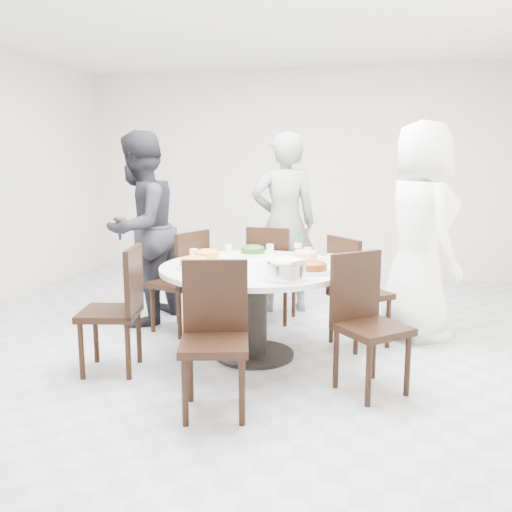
% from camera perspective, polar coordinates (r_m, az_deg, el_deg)
% --- Properties ---
extents(floor, '(6.00, 6.00, 0.01)m').
position_cam_1_polar(floor, '(4.85, -0.94, -8.90)').
color(floor, '#B8B9BE').
rests_on(floor, ground).
extents(ceiling, '(6.00, 6.00, 0.01)m').
position_cam_1_polar(ceiling, '(4.75, -1.05, 25.01)').
color(ceiling, white).
rests_on(ceiling, ground).
extents(wall_back, '(6.00, 0.01, 2.80)m').
position_cam_1_polar(wall_back, '(7.54, 4.47, 8.70)').
color(wall_back, silver).
rests_on(wall_back, ground).
extents(wall_front, '(6.00, 0.01, 2.80)m').
position_cam_1_polar(wall_front, '(1.82, -23.95, 3.65)').
color(wall_front, silver).
rests_on(wall_front, ground).
extents(dining_table, '(1.50, 1.50, 0.75)m').
position_cam_1_polar(dining_table, '(4.38, -0.14, -5.86)').
color(dining_table, white).
rests_on(dining_table, floor).
extents(chair_ne, '(0.59, 0.59, 0.95)m').
position_cam_1_polar(chair_ne, '(4.70, 10.93, -3.68)').
color(chair_ne, black).
rests_on(chair_ne, floor).
extents(chair_n, '(0.46, 0.46, 0.95)m').
position_cam_1_polar(chair_n, '(5.34, 1.81, -1.83)').
color(chair_n, black).
rests_on(chair_n, floor).
extents(chair_nw, '(0.55, 0.55, 0.95)m').
position_cam_1_polar(chair_nw, '(5.05, -8.20, -2.63)').
color(chair_nw, black).
rests_on(chair_nw, floor).
extents(chair_sw, '(0.50, 0.50, 0.95)m').
position_cam_1_polar(chair_sw, '(4.20, -15.15, -5.49)').
color(chair_sw, black).
rests_on(chair_sw, floor).
extents(chair_s, '(0.51, 0.51, 0.95)m').
position_cam_1_polar(chair_s, '(3.40, -4.41, -8.87)').
color(chair_s, black).
rests_on(chair_s, floor).
extents(chair_se, '(0.59, 0.59, 0.95)m').
position_cam_1_polar(chair_se, '(3.77, 12.17, -7.13)').
color(chair_se, black).
rests_on(chair_se, floor).
extents(diner_right, '(0.95, 1.11, 1.92)m').
position_cam_1_polar(diner_right, '(4.98, 16.85, 2.50)').
color(diner_right, white).
rests_on(diner_right, floor).
extents(diner_middle, '(0.78, 0.64, 1.86)m').
position_cam_1_polar(diner_middle, '(5.63, 2.97, 3.45)').
color(diner_middle, black).
rests_on(diner_middle, floor).
extents(diner_left, '(0.82, 0.99, 1.85)m').
position_cam_1_polar(diner_left, '(5.33, -12.11, 2.83)').
color(diner_left, black).
rests_on(diner_left, floor).
extents(dish_greens, '(0.27, 0.27, 0.07)m').
position_cam_1_polar(dish_greens, '(4.74, -0.33, 0.46)').
color(dish_greens, white).
rests_on(dish_greens, dining_table).
extents(dish_pale, '(0.25, 0.25, 0.07)m').
position_cam_1_polar(dish_pale, '(4.53, 5.20, -0.05)').
color(dish_pale, white).
rests_on(dish_pale, dining_table).
extents(dish_orange, '(0.27, 0.27, 0.07)m').
position_cam_1_polar(dish_orange, '(4.54, -5.21, -0.00)').
color(dish_orange, white).
rests_on(dish_orange, dining_table).
extents(dish_redbrown, '(0.28, 0.28, 0.07)m').
position_cam_1_polar(dish_redbrown, '(4.03, 5.97, -1.30)').
color(dish_redbrown, white).
rests_on(dish_redbrown, dining_table).
extents(dish_tofu, '(0.28, 0.28, 0.07)m').
position_cam_1_polar(dish_tofu, '(4.22, -6.55, -0.78)').
color(dish_tofu, white).
rests_on(dish_tofu, dining_table).
extents(rice_bowl, '(0.28, 0.28, 0.12)m').
position_cam_1_polar(rice_bowl, '(3.80, 3.20, -1.59)').
color(rice_bowl, silver).
rests_on(rice_bowl, dining_table).
extents(soup_bowl, '(0.27, 0.27, 0.08)m').
position_cam_1_polar(soup_bowl, '(3.91, -5.44, -1.55)').
color(soup_bowl, white).
rests_on(soup_bowl, dining_table).
extents(beverage_bottle, '(0.06, 0.06, 0.22)m').
position_cam_1_polar(beverage_bottle, '(4.72, 4.46, 1.33)').
color(beverage_bottle, '#29682E').
rests_on(beverage_bottle, dining_table).
extents(tea_cups, '(0.07, 0.07, 0.08)m').
position_cam_1_polar(tea_cups, '(4.92, 1.13, 0.86)').
color(tea_cups, white).
rests_on(tea_cups, dining_table).
extents(chopsticks, '(0.24, 0.04, 0.01)m').
position_cam_1_polar(chopsticks, '(4.93, 1.42, 0.48)').
color(chopsticks, tan).
rests_on(chopsticks, dining_table).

